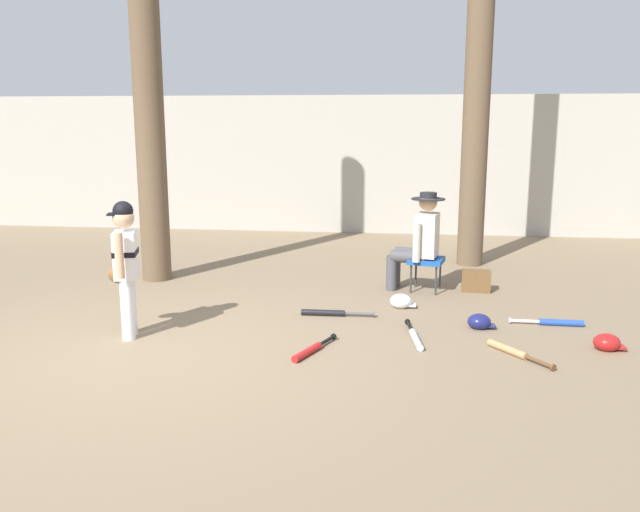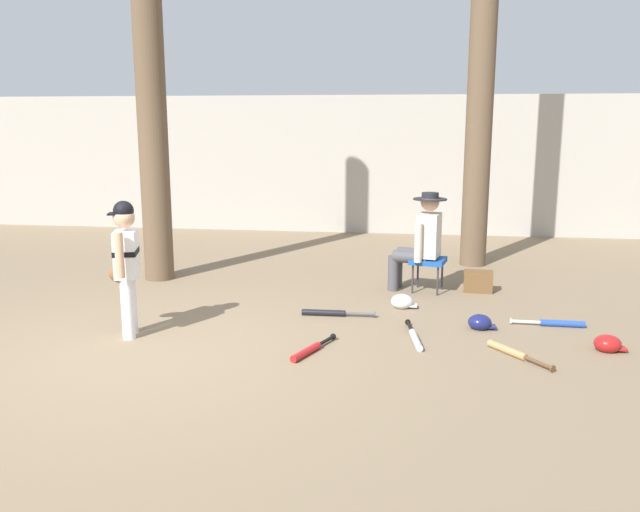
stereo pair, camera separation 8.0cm
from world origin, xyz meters
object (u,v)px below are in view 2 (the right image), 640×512
folding_stool (428,262)px  bat_aluminum_silver (415,338)px  bat_black_composite (329,313)px  tree_near_player (150,82)px  bat_wood_tan (512,352)px  bat_blue_youth (556,323)px  batting_helmet_white (402,302)px  young_ballplayer (126,260)px  tree_behind_spectator (481,89)px  handbag_beside_stool (478,281)px  batting_helmet_red (608,344)px  bat_red_barrel (309,350)px  batting_helmet_navy (480,322)px  seated_spectator (421,239)px

folding_stool → bat_aluminum_silver: 1.93m
folding_stool → bat_black_composite: 1.62m
tree_near_player → folding_stool: bearing=-3.1°
bat_wood_tan → bat_blue_youth: bearing=58.8°
batting_helmet_white → folding_stool: bearing=69.6°
bat_wood_tan → bat_blue_youth: 1.09m
young_ballplayer → tree_behind_spectator: bearing=46.4°
tree_near_player → handbag_beside_stool: bearing=-1.9°
tree_behind_spectator → young_ballplayer: tree_behind_spectator is taller
tree_near_player → tree_behind_spectator: tree_behind_spectator is taller
bat_wood_tan → batting_helmet_white: size_ratio=2.19×
tree_near_player → handbag_beside_stool: (4.07, -0.13, -2.37)m
young_ballplayer → batting_helmet_red: 4.49m
bat_red_barrel → batting_helmet_red: batting_helmet_red is taller
folding_stool → batting_helmet_navy: size_ratio=1.73×
bat_red_barrel → bat_wood_tan: bearing=6.4°
folding_stool → bat_red_barrel: size_ratio=0.70×
folding_stool → bat_blue_youth: (1.26, -1.24, -0.33)m
batting_helmet_white → bat_red_barrel: bearing=-116.3°
tree_behind_spectator → young_ballplayer: 5.42m
handbag_beside_stool → bat_wood_tan: 2.23m
young_ballplayer → bat_blue_youth: young_ballplayer is taller
tree_behind_spectator → seated_spectator: size_ratio=4.64×
seated_spectator → bat_black_composite: size_ratio=1.53×
bat_black_composite → batting_helmet_navy: bearing=-8.7°
bat_wood_tan → bat_blue_youth: size_ratio=0.86×
handbag_beside_stool → batting_helmet_red: size_ratio=1.21×
bat_red_barrel → batting_helmet_red: (2.64, 0.44, 0.04)m
tree_near_player → batting_helmet_navy: 4.92m
tree_near_player → batting_helmet_navy: size_ratio=19.96×
folding_stool → batting_helmet_white: bearing=-110.4°
young_ballplayer → bat_blue_youth: 4.28m
seated_spectator → tree_behind_spectator: bearing=64.4°
seated_spectator → bat_blue_youth: (1.36, -1.26, -0.61)m
young_ballplayer → batting_helmet_navy: bearing=11.2°
bat_black_composite → batting_helmet_white: 0.87m
bat_red_barrel → batting_helmet_navy: bearing=31.0°
seated_spectator → batting_helmet_navy: size_ratio=4.37×
handbag_beside_stool → batting_helmet_white: bearing=-137.2°
seated_spectator → batting_helmet_navy: (0.59, -1.45, -0.57)m
bat_aluminum_silver → bat_red_barrel: (-0.93, -0.47, 0.00)m
tree_near_player → bat_red_barrel: (2.39, -2.56, -2.47)m
seated_spectator → bat_aluminum_silver: size_ratio=1.49×
tree_behind_spectator → bat_red_barrel: size_ratio=8.16×
folding_stool → batting_helmet_red: (1.57, -1.93, -0.29)m
handbag_beside_stool → batting_helmet_white: 1.22m
tree_near_player → bat_wood_tan: bearing=-29.5°
bat_wood_tan → batting_helmet_white: batting_helmet_white is taller
folding_stool → bat_red_barrel: bearing=-114.4°
bat_red_barrel → batting_helmet_white: bearing=63.7°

